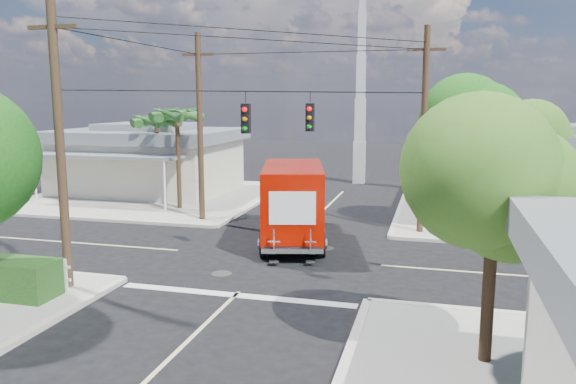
% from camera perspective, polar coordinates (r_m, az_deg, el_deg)
% --- Properties ---
extents(ground, '(120.00, 120.00, 0.00)m').
position_cam_1_polar(ground, '(21.40, -1.38, -6.67)').
color(ground, black).
rests_on(ground, ground).
extents(sidewalk_ne, '(14.12, 14.12, 0.14)m').
position_cam_1_polar(sidewalk_ne, '(31.60, 23.89, -2.10)').
color(sidewalk_ne, '#A5A095').
rests_on(sidewalk_ne, ground).
extents(sidewalk_nw, '(14.12, 14.12, 0.14)m').
position_cam_1_polar(sidewalk_nw, '(35.34, -13.50, -0.41)').
color(sidewalk_nw, '#A5A095').
rests_on(sidewalk_nw, ground).
extents(road_markings, '(32.00, 32.00, 0.01)m').
position_cam_1_polar(road_markings, '(20.05, -2.56, -7.77)').
color(road_markings, beige).
rests_on(road_markings, ground).
extents(building_ne, '(11.80, 10.20, 4.50)m').
position_cam_1_polar(building_ne, '(32.62, 26.67, 2.05)').
color(building_ne, silver).
rests_on(building_ne, sidewalk_ne).
extents(building_nw, '(10.80, 10.20, 4.30)m').
position_cam_1_polar(building_nw, '(36.97, -14.00, 3.35)').
color(building_nw, beige).
rests_on(building_nw, sidewalk_nw).
extents(radio_tower, '(0.80, 0.80, 17.00)m').
position_cam_1_polar(radio_tower, '(40.10, 7.38, 8.90)').
color(radio_tower, silver).
rests_on(radio_tower, ground).
extents(tree_ne_front, '(4.21, 4.14, 6.66)m').
position_cam_1_polar(tree_ne_front, '(26.57, 18.06, 6.44)').
color(tree_ne_front, '#422D1C').
rests_on(tree_ne_front, sidewalk_ne).
extents(tree_ne_back, '(3.77, 3.66, 5.82)m').
position_cam_1_polar(tree_ne_back, '(29.04, 22.91, 5.23)').
color(tree_ne_back, '#422D1C').
rests_on(tree_ne_back, sidewalk_ne).
extents(tree_se, '(3.67, 3.54, 5.62)m').
position_cam_1_polar(tree_se, '(12.71, 20.32, 0.33)').
color(tree_se, '#422D1C').
rests_on(tree_se, sidewalk_se).
extents(palm_nw_front, '(3.01, 3.08, 5.59)m').
position_cam_1_polar(palm_nw_front, '(30.31, -11.21, 7.54)').
color(palm_nw_front, '#422D1C').
rests_on(palm_nw_front, sidewalk_nw).
extents(palm_nw_back, '(3.01, 3.08, 5.19)m').
position_cam_1_polar(palm_nw_back, '(32.57, -13.22, 6.94)').
color(palm_nw_back, '#422D1C').
rests_on(palm_nw_back, sidewalk_nw).
extents(utility_poles, '(12.00, 10.68, 9.00)m').
position_cam_1_polar(utility_poles, '(22.61, -4.16, 6.21)').
color(utility_poles, '#473321').
rests_on(utility_poles, ground).
extents(vending_boxes, '(1.90, 0.50, 1.10)m').
position_cam_1_polar(vending_boxes, '(26.48, 16.15, -2.38)').
color(vending_boxes, '#A91C15').
rests_on(vending_boxes, sidewalk_ne).
extents(delivery_truck, '(3.98, 7.88, 3.28)m').
position_cam_1_polar(delivery_truck, '(23.58, 0.51, -1.01)').
color(delivery_truck, black).
rests_on(delivery_truck, ground).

